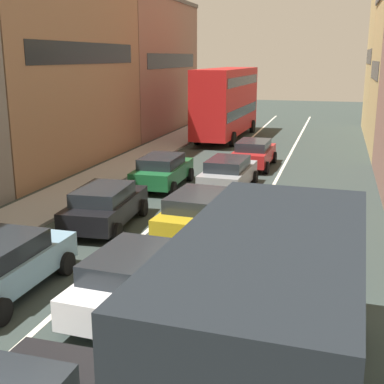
{
  "coord_description": "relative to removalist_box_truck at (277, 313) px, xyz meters",
  "views": [
    {
      "loc": [
        4.41,
        -3.68,
        5.85
      ],
      "look_at": [
        0.0,
        12.0,
        1.6
      ],
      "focal_mm": 48.48,
      "sensor_mm": 36.0,
      "label": 1
    }
  ],
  "objects": [
    {
      "name": "building_row_left",
      "position": [
        -15.69,
        17.39,
        3.73
      ],
      "size": [
        7.2,
        43.9,
        12.36
      ],
      "rotation": [
        0.0,
        0.0,
        1.57
      ],
      "color": "gray",
      "rests_on": "ground"
    },
    {
      "name": "sedan_left_lane_third",
      "position": [
        -6.98,
        8.61,
        -1.18
      ],
      "size": [
        2.3,
        4.41,
        1.49
      ],
      "rotation": [
        0.0,
        0.0,
        1.64
      ],
      "color": "black",
      "rests_on": "ground"
    },
    {
      "name": "coupe_centre_lane_fourth",
      "position": [
        -3.86,
        14.88,
        -1.18
      ],
      "size": [
        2.18,
        4.36,
        1.49
      ],
      "rotation": [
        0.0,
        0.0,
        1.54
      ],
      "color": "gray",
      "rests_on": "ground"
    },
    {
      "name": "lane_stripe_right",
      "position": [
        -1.99,
        16.23,
        -1.97
      ],
      "size": [
        0.16,
        60.0,
        0.01
      ],
      "primitive_type": "cube",
      "color": "silver",
      "rests_on": "ground"
    },
    {
      "name": "lane_stripe_left",
      "position": [
        -5.39,
        16.23,
        -1.97
      ],
      "size": [
        0.16,
        60.0,
        0.01
      ],
      "primitive_type": "cube",
      "color": "silver",
      "rests_on": "ground"
    },
    {
      "name": "hatchback_centre_lane_third",
      "position": [
        -3.6,
        8.71,
        -1.18
      ],
      "size": [
        2.3,
        4.41,
        1.49
      ],
      "rotation": [
        0.0,
        0.0,
        1.5
      ],
      "color": "#B29319",
      "rests_on": "ground"
    },
    {
      "name": "bus_mid_queue_primary",
      "position": [
        -7.17,
        29.82,
        0.86
      ],
      "size": [
        3.04,
        10.57,
        5.06
      ],
      "rotation": [
        0.0,
        0.0,
        1.54
      ],
      "color": "#B21919",
      "rests_on": "ground"
    },
    {
      "name": "sedan_centre_lane_second",
      "position": [
        -3.68,
        3.13,
        -1.18
      ],
      "size": [
        2.27,
        4.4,
        1.49
      ],
      "rotation": [
        0.0,
        0.0,
        1.51
      ],
      "color": "silver",
      "rests_on": "ground"
    },
    {
      "name": "sidewalk_left",
      "position": [
        -10.39,
        16.23,
        -1.9
      ],
      "size": [
        2.6,
        64.0,
        0.14
      ],
      "primitive_type": "cube",
      "color": "#A0A0A0",
      "rests_on": "ground"
    },
    {
      "name": "wagon_left_lane_second",
      "position": [
        -7.18,
        2.96,
        -1.18
      ],
      "size": [
        2.09,
        4.32,
        1.49
      ],
      "rotation": [
        0.0,
        0.0,
        1.56
      ],
      "color": "#759EB7",
      "rests_on": "ground"
    },
    {
      "name": "removalist_box_truck",
      "position": [
        0.0,
        0.0,
        0.0
      ],
      "size": [
        2.96,
        7.79,
        3.58
      ],
      "rotation": [
        0.0,
        0.0,
        1.53
      ],
      "color": "#B7B29E",
      "rests_on": "ground"
    },
    {
      "name": "sedan_centre_lane_fifth",
      "position": [
        -3.57,
        20.21,
        -1.18
      ],
      "size": [
        2.13,
        4.33,
        1.49
      ],
      "rotation": [
        0.0,
        0.0,
        1.55
      ],
      "color": "#A51E1E",
      "rests_on": "ground"
    },
    {
      "name": "sedan_right_lane_behind_truck",
      "position": [
        -0.41,
        7.08,
        -1.18
      ],
      "size": [
        2.25,
        4.39,
        1.49
      ],
      "rotation": [
        0.0,
        0.0,
        1.63
      ],
      "color": "#194C8C",
      "rests_on": "ground"
    },
    {
      "name": "sedan_left_lane_fourth",
      "position": [
        -6.91,
        14.65,
        -1.18
      ],
      "size": [
        2.12,
        4.33,
        1.49
      ],
      "rotation": [
        0.0,
        0.0,
        1.59
      ],
      "color": "#19592D",
      "rests_on": "ground"
    }
  ]
}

